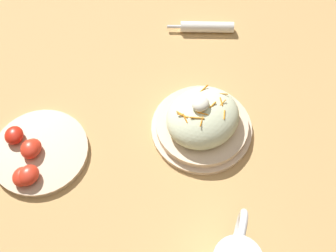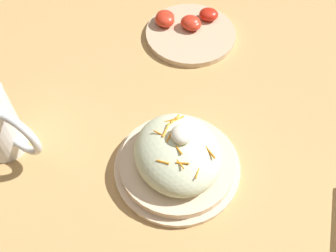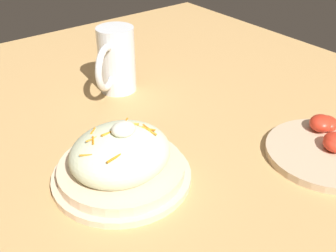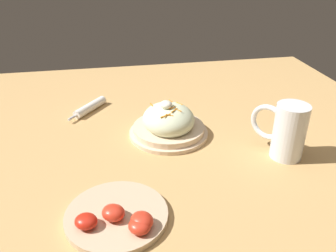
% 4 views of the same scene
% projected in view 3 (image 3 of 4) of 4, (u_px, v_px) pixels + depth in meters
% --- Properties ---
extents(ground_plane, '(1.43, 1.43, 0.00)m').
position_uv_depth(ground_plane, '(138.00, 156.00, 0.74)').
color(ground_plane, tan).
extents(salad_plate, '(0.23, 0.23, 0.11)m').
position_uv_depth(salad_plate, '(121.00, 161.00, 0.67)').
color(salad_plate, beige).
rests_on(salad_plate, ground_plane).
extents(beer_mug, '(0.13, 0.12, 0.15)m').
position_uv_depth(beer_mug, '(116.00, 62.00, 0.93)').
color(beer_mug, white).
rests_on(beer_mug, ground_plane).
extents(tomato_plate, '(0.21, 0.21, 0.04)m').
position_uv_depth(tomato_plate, '(329.00, 148.00, 0.74)').
color(tomato_plate, '#D1B28E').
rests_on(tomato_plate, ground_plane).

